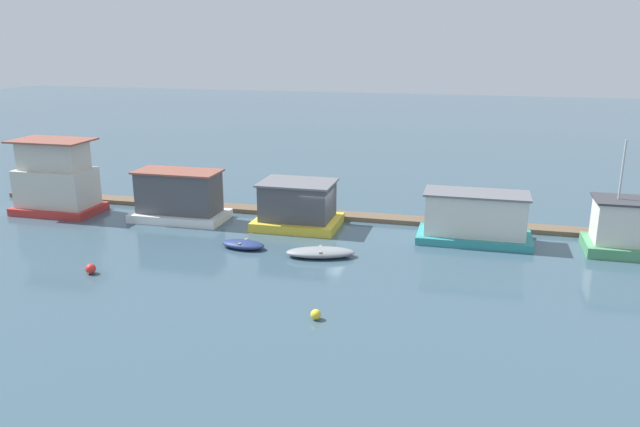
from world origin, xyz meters
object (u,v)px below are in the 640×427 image
at_px(houseboat_yellow, 298,206).
at_px(houseboat_green, 637,229).
at_px(houseboat_white, 179,197).
at_px(buoy_red, 91,269).
at_px(houseboat_teal, 475,219).
at_px(buoy_yellow, 316,314).
at_px(dinghy_navy, 243,244).
at_px(dinghy_grey, 320,252).
at_px(houseboat_red, 56,181).

height_order(houseboat_yellow, houseboat_green, houseboat_green).
height_order(houseboat_white, buoy_red, houseboat_white).
distance_m(houseboat_teal, buoy_yellow, 14.41).
height_order(houseboat_white, houseboat_teal, houseboat_white).
bearing_deg(dinghy_navy, houseboat_green, 11.86).
bearing_deg(dinghy_grey, houseboat_green, 15.98).
relative_size(dinghy_navy, buoy_yellow, 5.94).
xyz_separation_m(houseboat_yellow, houseboat_green, (19.99, -0.35, 0.07)).
height_order(houseboat_yellow, dinghy_grey, houseboat_yellow).
bearing_deg(houseboat_white, houseboat_red, -177.54).
bearing_deg(dinghy_grey, buoy_yellow, -77.29).
bearing_deg(buoy_red, dinghy_navy, 42.74).
bearing_deg(houseboat_teal, buoy_yellow, -116.96).
height_order(houseboat_yellow, buoy_yellow, houseboat_yellow).
bearing_deg(houseboat_yellow, houseboat_white, -176.87).
bearing_deg(houseboat_teal, dinghy_navy, -160.28).
relative_size(houseboat_teal, buoy_yellow, 14.41).
xyz_separation_m(houseboat_yellow, dinghy_navy, (-1.89, -4.94, -1.14)).
bearing_deg(dinghy_navy, houseboat_teal, 19.72).
relative_size(houseboat_green, dinghy_grey, 1.58).
bearing_deg(houseboat_green, dinghy_navy, -168.14).
height_order(houseboat_green, dinghy_navy, houseboat_green).
distance_m(houseboat_white, houseboat_yellow, 8.11).
bearing_deg(buoy_red, houseboat_yellow, 52.82).
height_order(houseboat_yellow, dinghy_navy, houseboat_yellow).
xyz_separation_m(houseboat_white, dinghy_grey, (10.94, -4.82, -1.30)).
distance_m(dinghy_navy, buoy_red, 8.46).
bearing_deg(dinghy_navy, houseboat_yellow, 69.06).
bearing_deg(houseboat_red, houseboat_yellow, 2.78).
bearing_deg(houseboat_yellow, dinghy_navy, -110.94).
xyz_separation_m(houseboat_red, houseboat_green, (37.16, 0.48, -0.83)).
distance_m(buoy_red, buoy_yellow, 12.93).
height_order(houseboat_red, dinghy_grey, houseboat_red).
height_order(houseboat_teal, buoy_yellow, houseboat_teal).
bearing_deg(buoy_red, dinghy_grey, 26.36).
bearing_deg(dinghy_navy, dinghy_grey, -3.86).
relative_size(houseboat_white, houseboat_yellow, 1.17).
height_order(houseboat_white, houseboat_green, houseboat_green).
bearing_deg(houseboat_green, houseboat_white, -179.81).
height_order(buoy_red, buoy_yellow, buoy_red).
xyz_separation_m(houseboat_white, buoy_yellow, (12.70, -12.64, -1.33)).
bearing_deg(houseboat_green, houseboat_yellow, 179.00).
bearing_deg(dinghy_navy, buoy_yellow, -51.40).
height_order(houseboat_red, houseboat_green, houseboat_green).
xyz_separation_m(houseboat_red, houseboat_white, (9.07, 0.39, -0.72)).
xyz_separation_m(houseboat_red, houseboat_teal, (28.28, 0.55, -0.87)).
xyz_separation_m(houseboat_teal, buoy_red, (-19.22, -10.40, -1.15)).
relative_size(houseboat_white, houseboat_teal, 0.93).
bearing_deg(houseboat_teal, houseboat_white, -179.53).
relative_size(buoy_red, buoy_yellow, 1.16).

